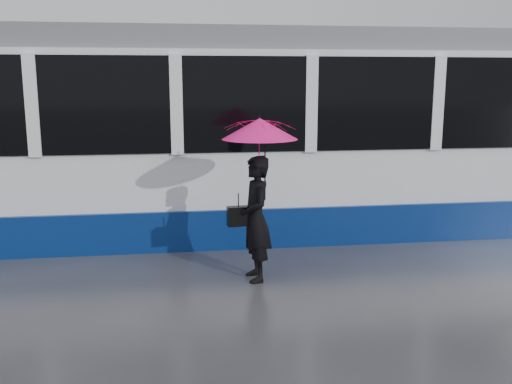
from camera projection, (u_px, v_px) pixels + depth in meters
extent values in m
plane|color=#2E2E33|center=(229.00, 277.00, 7.50)|extent=(90.00, 90.00, 0.00)
cube|color=#3F3D38|center=(219.00, 240.00, 9.23)|extent=(34.00, 0.07, 0.02)
cube|color=#3F3D38|center=(213.00, 219.00, 10.63)|extent=(34.00, 0.07, 0.02)
cube|color=white|center=(322.00, 140.00, 9.90)|extent=(24.00, 2.40, 2.95)
cube|color=navy|center=(320.00, 209.00, 10.13)|extent=(24.00, 2.56, 0.62)
cube|color=black|center=(323.00, 101.00, 9.77)|extent=(23.00, 2.48, 1.40)
cube|color=slate|center=(324.00, 43.00, 9.58)|extent=(23.60, 2.20, 0.35)
imported|color=black|center=(256.00, 219.00, 7.29)|extent=(0.45, 0.63, 1.62)
imported|color=#FF1563|center=(260.00, 149.00, 7.12)|extent=(0.97, 0.99, 0.81)
cone|color=#FF1563|center=(260.00, 129.00, 7.07)|extent=(1.05, 1.05, 0.26)
cylinder|color=black|center=(260.00, 116.00, 7.04)|extent=(0.01, 0.01, 0.06)
cylinder|color=black|center=(265.00, 173.00, 7.21)|extent=(0.02, 0.02, 0.71)
cube|color=black|center=(239.00, 216.00, 7.27)|extent=(0.30, 0.16, 0.25)
cylinder|color=black|center=(238.00, 200.00, 7.23)|extent=(0.01, 0.01, 0.18)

